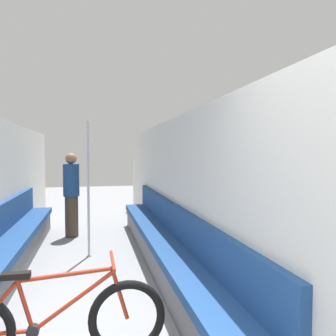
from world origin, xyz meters
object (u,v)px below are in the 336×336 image
(grab_pole_near, at_px, (88,191))
(bench_seat_row_left, at_px, (3,258))
(bicycle, at_px, (52,324))
(passenger_standing, at_px, (71,194))
(bench_seat_row_right, at_px, (164,247))

(grab_pole_near, bearing_deg, bench_seat_row_left, -142.37)
(bicycle, relative_size, passenger_standing, 1.07)
(grab_pole_near, xyz_separation_m, passenger_standing, (-0.33, 1.31, -0.19))
(grab_pole_near, bearing_deg, bench_seat_row_right, -37.94)
(bicycle, height_order, passenger_standing, passenger_standing)
(passenger_standing, bearing_deg, bicycle, 159.07)
(bench_seat_row_left, bearing_deg, grab_pole_near, 37.63)
(bench_seat_row_left, relative_size, passenger_standing, 3.57)
(bench_seat_row_left, bearing_deg, bicycle, -66.59)
(bench_seat_row_left, height_order, bench_seat_row_right, same)
(passenger_standing, bearing_deg, bench_seat_row_left, 139.25)
(bench_seat_row_right, xyz_separation_m, bicycle, (-1.25, -1.84, 0.02))
(bicycle, xyz_separation_m, grab_pole_near, (0.23, 2.64, 0.69))
(bicycle, bearing_deg, bench_seat_row_right, 75.07)
(bench_seat_row_left, relative_size, bench_seat_row_right, 1.00)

